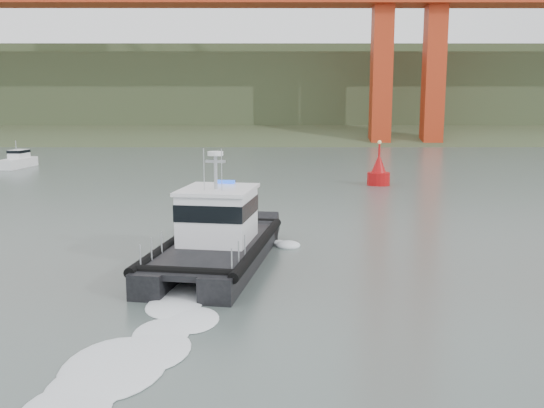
% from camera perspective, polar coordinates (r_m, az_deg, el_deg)
% --- Properties ---
extents(ground, '(400.00, 400.00, 0.00)m').
position_cam_1_polar(ground, '(20.42, -3.24, -10.03)').
color(ground, '#505F59').
rests_on(ground, ground).
extents(headlands, '(500.00, 105.36, 27.12)m').
position_cam_1_polar(headlands, '(144.69, -0.58, 9.80)').
color(headlands, '#344326').
rests_on(headlands, ground).
extents(patrol_boat, '(5.37, 10.72, 4.97)m').
position_cam_1_polar(patrol_boat, '(25.77, -5.25, -2.98)').
color(patrol_boat, black).
rests_on(patrol_boat, ground).
extents(motorboat, '(2.48, 5.42, 2.87)m').
position_cam_1_polar(motorboat, '(68.29, -22.82, 3.78)').
color(motorboat, white).
rests_on(motorboat, ground).
extents(nav_buoy, '(1.87, 1.87, 3.89)m').
position_cam_1_polar(nav_buoy, '(50.62, 10.00, 2.92)').
color(nav_buoy, '#AD0C0D').
rests_on(nav_buoy, ground).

